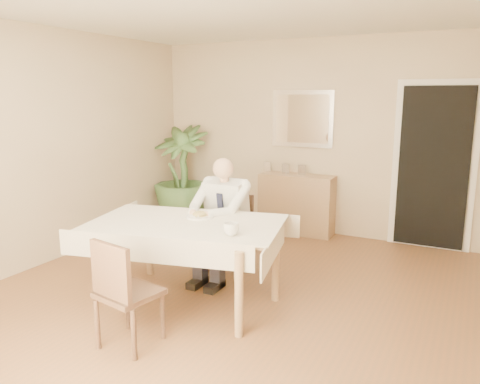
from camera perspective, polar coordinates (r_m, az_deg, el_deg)
The scene contains 17 objects.
room at distance 4.14m, azimuth -2.20°, elevation 3.87°, with size 5.00×5.02×2.60m.
doorway at distance 6.12m, azimuth 22.50°, elevation 2.72°, with size 0.96×0.07×2.10m.
mirror at distance 6.42m, azimuth 7.60°, elevation 8.83°, with size 0.86×0.04×0.76m.
dining_table at distance 4.24m, azimuth -6.55°, elevation -4.74°, with size 1.93×1.38×0.75m.
chair_far at distance 5.02m, azimuth -0.99°, elevation -4.53°, with size 0.42×0.43×0.82m.
chair_near at distance 3.60m, azimuth -14.20°, elevation -11.36°, with size 0.47×0.47×0.85m.
seated_man at distance 4.72m, azimuth -2.59°, elevation -2.67°, with size 0.48×0.72×1.24m.
plate at distance 4.36m, azimuth -4.89°, elevation -2.99°, with size 0.26×0.26×0.02m, color white.
food at distance 4.35m, azimuth -4.90°, elevation -2.71°, with size 0.14×0.14×0.06m, color olive.
knife at distance 4.29m, azimuth -4.86°, elevation -3.01°, with size 0.01×0.01×0.13m, color silver.
fork at distance 4.33m, azimuth -5.76°, elevation -2.88°, with size 0.01×0.01×0.13m, color silver.
coffee_mug at distance 3.79m, azimuth -1.08°, elevation -4.54°, with size 0.13×0.13×0.10m, color white.
sideboard at distance 6.44m, azimuth 6.89°, elevation -1.45°, with size 1.01×0.34×0.81m, color #99724C.
photo_frame_left at distance 6.58m, azimuth 3.39°, elevation 3.10°, with size 0.10×0.02×0.14m, color silver.
photo_frame_center at distance 6.42m, azimuth 5.59°, elevation 2.85°, with size 0.10×0.02×0.14m, color silver.
photo_frame_right at distance 6.33m, azimuth 7.57°, elevation 2.68°, with size 0.10×0.02×0.14m, color silver.
potted_palm at distance 6.91m, azimuth -7.15°, elevation 2.11°, with size 0.80×0.80×1.44m, color #3C5E2D.
Camera 1 is at (2.00, -3.58, 1.87)m, focal length 35.00 mm.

